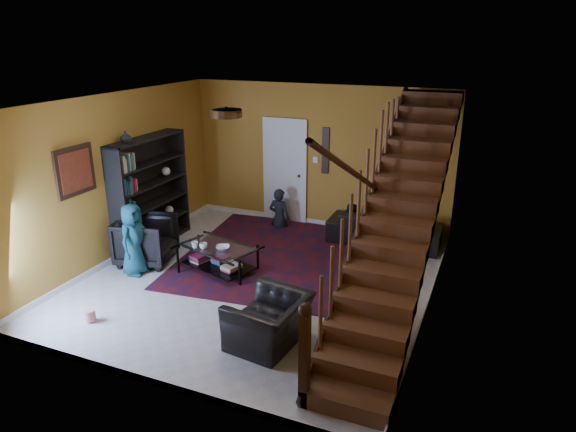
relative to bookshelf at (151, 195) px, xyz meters
name	(u,v)px	position (x,y,z in m)	size (l,w,h in m)	color
floor	(258,281)	(2.40, -0.60, -0.96)	(5.50, 5.50, 0.00)	beige
room	(226,237)	(1.07, 0.73, -0.91)	(5.50, 5.50, 5.50)	#B37227
staircase	(399,215)	(4.53, -0.60, 0.43)	(0.95, 5.02, 3.18)	brown
bookshelf	(151,195)	(0.00, 0.00, 0.00)	(0.35, 1.80, 2.00)	black
door	(285,173)	(1.70, 2.12, 0.06)	(0.82, 0.05, 2.05)	silver
framed_picture	(75,171)	(-0.17, -1.50, 0.79)	(0.04, 0.74, 0.74)	maroon
wall_hanging	(325,151)	(2.55, 2.13, 0.59)	(0.14, 0.03, 0.90)	black
ceiling_fixture	(226,113)	(2.40, -1.40, 1.78)	(0.40, 0.40, 0.10)	#3F2814
rug	(278,255)	(2.29, 0.40, -0.96)	(3.14, 3.59, 0.02)	#4E0D12
sofa	(384,228)	(3.88, 1.70, -0.67)	(2.04, 0.80, 0.60)	black
armchair_left	(146,240)	(0.35, -0.68, -0.56)	(0.86, 0.89, 0.81)	black
armchair_right	(269,322)	(3.29, -2.10, -0.65)	(0.97, 0.84, 0.63)	black
person_adult_a	(279,218)	(1.74, 1.75, -0.79)	(0.45, 0.30, 1.25)	black
person_adult_b	(350,231)	(3.22, 1.75, -0.85)	(0.55, 0.43, 1.13)	black
person_child	(133,239)	(0.45, -1.11, -0.37)	(0.58, 0.38, 1.19)	#195260
coffee_table	(218,257)	(1.66, -0.54, -0.70)	(1.33, 1.00, 0.45)	black
cup_a	(203,246)	(1.51, -0.73, -0.46)	(0.12, 0.12, 0.10)	#999999
cup_b	(195,245)	(1.36, -0.74, -0.46)	(0.11, 0.11, 0.10)	#999999
bowl	(223,248)	(1.80, -0.62, -0.49)	(0.22, 0.22, 0.05)	#999999
vase	(126,137)	(0.00, -0.50, 1.13)	(0.18, 0.18, 0.19)	#999999
popcorn_bucket	(90,315)	(0.84, -2.57, -0.87)	(0.14, 0.14, 0.16)	red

